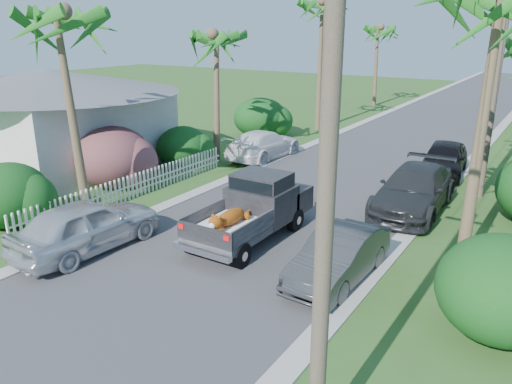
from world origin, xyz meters
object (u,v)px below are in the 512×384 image
Objects in this scene: parked_car_rn at (339,257)px; palm_l_c at (322,3)px; palm_l_a at (60,13)px; parked_car_rf at (444,159)px; parked_car_rm at (414,190)px; house_left at (53,122)px; pickup_truck at (257,206)px; utility_pole_b at (496,81)px; parked_car_lf at (264,145)px; parked_car_ln at (87,226)px; palm_l_b at (215,35)px; palm_l_d at (379,28)px; utility_pole_a at (327,177)px.

palm_l_c reaches higher than parked_car_rn.
parked_car_rf is at bearing 51.59° from palm_l_a.
parked_car_rm is at bearing -93.90° from parked_car_rf.
house_left reaches higher than parked_car_rf.
pickup_truck is 0.57× the size of utility_pole_b.
house_left reaches higher than parked_car_lf.
parked_car_ln is 0.64× the size of palm_l_b.
parked_car_lf is 0.54× the size of palm_l_c.
utility_pole_b is at bearing 79.70° from parked_car_rn.
palm_l_a is at bearing -33.43° from parked_car_ln.
parked_car_rm is 26.76m from palm_l_d.
palm_l_a reaches higher than parked_car_ln.
parked_car_rm is 9.48m from parked_car_lf.
palm_l_a is at bearing 157.04° from utility_pole_a.
palm_l_b is at bearing 142.26° from parked_car_rn.
palm_l_d reaches higher than palm_l_b.
palm_l_d is (-2.90, 32.91, 5.64)m from parked_car_ln.
palm_l_d reaches higher than parked_car_lf.
parked_car_rf is (0.00, 11.88, 0.10)m from parked_car_rn.
palm_l_d reaches higher than house_left.
parked_car_rm is 1.17× the size of parked_car_ln.
parked_car_rm is at bearing 90.10° from parked_car_rn.
utility_pole_b is at bearing 178.90° from parked_car_lf.
utility_pole_b reaches higher than pickup_truck.
palm_l_b is at bearing 42.83° from parked_car_lf.
parked_car_ln is 12.54m from parked_car_lf.
pickup_truck is at bearing -77.19° from palm_l_d.
palm_l_b is (-6.93, 7.16, 5.14)m from pickup_truck.
parked_car_rm is at bearing -66.89° from palm_l_d.
parked_car_rm is 5.21m from utility_pole_b.
palm_l_c reaches higher than parked_car_ln.
parked_car_rf is at bearing 17.91° from palm_l_b.
utility_pole_b is at bearing -37.81° from palm_l_c.
parked_car_rf is (-0.17, 5.42, -0.03)m from parked_car_rm.
parked_car_rf is 0.50× the size of utility_pole_b.
palm_l_a is (-1.20, -10.56, 6.21)m from parked_car_lf.
house_left is (-13.13, 2.16, 1.11)m from pickup_truck.
parked_car_rm is 12.02m from palm_l_b.
palm_l_b is at bearing 134.06° from pickup_truck.
house_left reaches higher than pickup_truck.
parked_car_ln is 33.51m from palm_l_d.
house_left is at bearing -103.54° from palm_l_d.
palm_l_b is (-0.60, 9.00, -0.79)m from palm_l_a.
parked_car_rf is at bearing 130.26° from utility_pole_b.
parked_car_rf is at bearing 89.96° from parked_car_rm.
palm_l_c is (0.20, 19.00, 0.98)m from palm_l_a.
parked_car_rn is at bearing -21.30° from pickup_truck.
parked_car_rn is at bearing -71.69° from palm_l_d.
parked_car_lf is at bearing -85.80° from palm_l_d.
parked_car_ln is at bearing 98.33° from parked_car_lf.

